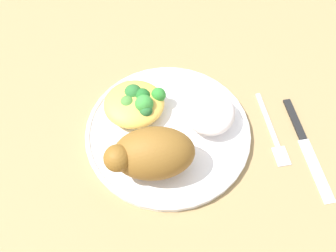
# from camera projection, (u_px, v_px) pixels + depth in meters

# --- Properties ---
(ground_plane) EXTENTS (2.00, 2.00, 0.00)m
(ground_plane) POSITION_uv_depth(u_px,v_px,m) (168.00, 134.00, 0.60)
(ground_plane) COLOR #9C7F51
(plate) EXTENTS (0.27, 0.27, 0.02)m
(plate) POSITION_uv_depth(u_px,v_px,m) (168.00, 132.00, 0.60)
(plate) COLOR white
(plate) RESTS_ON ground_plane
(roasted_chicken) EXTENTS (0.13, 0.08, 0.08)m
(roasted_chicken) POSITION_uv_depth(u_px,v_px,m) (151.00, 154.00, 0.52)
(roasted_chicken) COLOR brown
(roasted_chicken) RESTS_ON plate
(rice_pile) EXTENTS (0.08, 0.09, 0.05)m
(rice_pile) POSITION_uv_depth(u_px,v_px,m) (209.00, 112.00, 0.58)
(rice_pile) COLOR white
(rice_pile) RESTS_ON plate
(mac_cheese_with_broccoli) EXTENTS (0.10, 0.10, 0.05)m
(mac_cheese_with_broccoli) POSITION_uv_depth(u_px,v_px,m) (136.00, 103.00, 0.60)
(mac_cheese_with_broccoli) COLOR gold
(mac_cheese_with_broccoli) RESTS_ON plate
(fork) EXTENTS (0.03, 0.14, 0.01)m
(fork) POSITION_uv_depth(u_px,v_px,m) (272.00, 132.00, 0.60)
(fork) COLOR #B2B2B7
(fork) RESTS_ON ground_plane
(knife) EXTENTS (0.03, 0.19, 0.01)m
(knife) POSITION_uv_depth(u_px,v_px,m) (303.00, 138.00, 0.59)
(knife) COLOR black
(knife) RESTS_ON ground_plane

